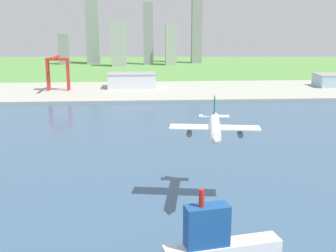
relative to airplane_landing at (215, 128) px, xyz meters
name	(u,v)px	position (x,y,z in m)	size (l,w,h in m)	color
ground_plane	(162,133)	(-16.03, 124.18, -33.91)	(2400.00, 2400.00, 0.00)	#558C42
water_bay	(167,158)	(-16.03, 64.18, -33.83)	(840.00, 360.00, 0.15)	#385675
industrial_pier	(153,91)	(-16.03, 314.18, -32.66)	(840.00, 140.00, 2.50)	#A1A296
airplane_landing	(215,128)	(0.00, 0.00, 0.00)	(39.88, 45.51, 14.61)	white
ferry_boat	(217,243)	(-7.40, -50.36, -26.27)	(40.10, 14.62, 26.56)	white
port_crane_red	(57,65)	(-123.10, 314.31, -2.94)	(24.65, 44.33, 39.36)	#B72D23
warehouse_main	(132,80)	(-40.46, 332.92, -22.90)	(56.42, 34.42, 16.97)	silver
warehouse_annex	(335,80)	(203.12, 325.75, -23.95)	(45.49, 32.18, 14.87)	#99BCD1
distant_skyline	(133,35)	(-41.64, 653.62, 20.92)	(272.65, 76.26, 148.97)	gray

